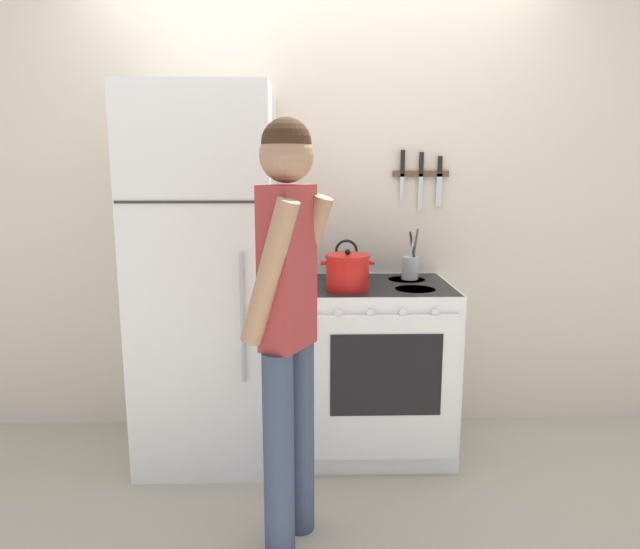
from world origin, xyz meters
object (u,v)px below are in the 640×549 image
Objects in this scene: stove_range at (377,366)px; person at (288,313)px; tea_kettle at (347,267)px; dutch_oven_pot at (348,272)px; utensil_jar at (410,266)px; refrigerator at (208,279)px.

person is (-0.44, -0.77, 0.49)m from stove_range.
tea_kettle reaches higher than stove_range.
stove_range is at bearing -44.26° from tea_kettle.
utensil_jar is at bearing 35.59° from dutch_oven_pot.
tea_kettle is (0.01, 0.25, -0.02)m from dutch_oven_pot.
stove_range is 3.37× the size of dutch_oven_pot.
stove_range is 4.11× the size of tea_kettle.
utensil_jar is (1.06, 0.16, 0.03)m from refrigerator.
stove_range is 0.55m from tea_kettle.
stove_range is 0.54× the size of person.
dutch_oven_pot is 0.72m from person.
stove_range is at bearing -0.83° from person.
utensil_jar is 0.16× the size of person.
dutch_oven_pot is 1.22× the size of tea_kettle.
utensil_jar is (0.19, 0.16, 0.51)m from stove_range.
tea_kettle is at bearing 11.81° from person.
refrigerator reaches higher than utensil_jar.
tea_kettle is at bearing 86.96° from dutch_oven_pot.
refrigerator reaches higher than dutch_oven_pot.
person reaches higher than tea_kettle.
stove_range is 0.56m from utensil_jar.
stove_range is at bearing -140.20° from utensil_jar.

